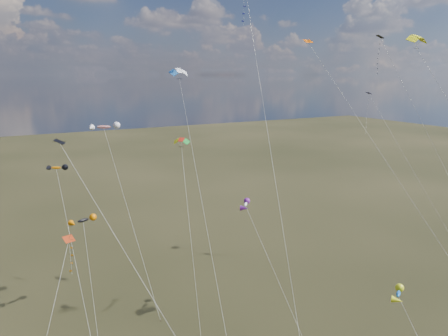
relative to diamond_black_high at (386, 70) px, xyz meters
name	(u,v)px	position (x,y,z in m)	size (l,w,h in m)	color
diamond_black_high	(386,70)	(0.00, 0.00, 0.00)	(8.82, 19.24, 35.10)	black
diamond_navy_tall	(249,32)	(-26.19, -4.40, 3.64)	(7.35, 24.32, 39.36)	#0F174B
diamond_black_mid	(111,228)	(-42.82, -10.09, -13.28)	(10.84, 17.58, 23.95)	black
diamond_red_low	(68,263)	(-45.79, -2.65, -19.06)	(6.44, 9.40, 13.70)	#A02D0F
diamond_navy_right	(373,122)	(-2.21, -0.31, -7.54)	(10.64, 14.13, 26.95)	#121047
diamond_orange_center	(379,149)	(-16.62, -14.30, -8.10)	(15.08, 19.06, 33.00)	#CD4C00
parafoil_yellow	(419,38)	(-12.33, -14.27, 2.80)	(9.20, 21.48, 33.78)	#D5D40C
parafoil_blue_white	(179,72)	(-31.61, 2.05, -0.47)	(2.78, 17.86, 30.50)	#2468B5
parafoil_tricolor	(181,141)	(-30.05, 5.96, -9.15)	(4.22, 13.66, 21.70)	#D7D60A
novelty_black_orange	(83,221)	(-42.90, 6.79, -18.25)	(3.11, 7.84, 12.44)	black
novelty_orange_black	(56,169)	(-45.06, 10.98, -12.32)	(2.59, 16.63, 18.40)	orange
novelty_white_purple	(246,205)	(-25.77, -3.53, -15.81)	(3.43, 11.56, 14.82)	white
novelty_redwhite_stripe	(104,128)	(-38.56, 12.42, -7.64)	(4.79, 14.11, 23.17)	red
novelty_blue_yellow	(399,295)	(-22.07, -22.43, -18.68)	(2.79, 8.71, 11.96)	#185BAE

